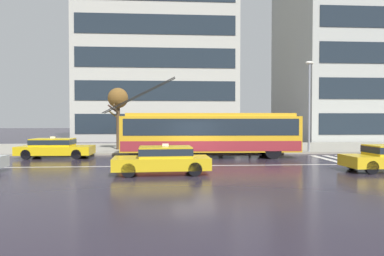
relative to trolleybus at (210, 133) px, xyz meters
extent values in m
plane|color=#26202C|center=(-1.28, -2.87, -1.60)|extent=(160.00, 160.00, 0.00)
cube|color=gray|center=(-1.28, 6.60, -1.53)|extent=(80.00, 10.00, 0.14)
cube|color=beige|center=(7.18, -1.64, -1.60)|extent=(0.44, 4.40, 0.01)
cube|color=beige|center=(8.08, -1.64, -1.60)|extent=(0.44, 4.40, 0.01)
cube|color=beige|center=(8.98, -1.64, -1.60)|extent=(0.44, 4.40, 0.01)
cube|color=beige|center=(9.88, -1.64, -1.60)|extent=(0.44, 4.40, 0.01)
cube|color=silver|center=(-1.28, -4.07, -1.60)|extent=(72.00, 0.14, 0.01)
cube|color=gold|center=(-0.02, 0.00, -0.04)|extent=(11.55, 2.91, 2.29)
cube|color=gold|center=(-0.02, 0.00, 1.20)|extent=(10.85, 2.64, 0.20)
cube|color=#1E2833|center=(-0.02, 0.00, 0.42)|extent=(11.09, 2.93, 1.05)
cube|color=maroon|center=(-0.02, 0.00, -0.77)|extent=(11.44, 2.94, 0.64)
cube|color=#1E2833|center=(5.66, -0.20, 0.42)|extent=(0.20, 2.21, 1.14)
cube|color=black|center=(5.51, -0.20, 1.00)|extent=(0.23, 1.91, 0.28)
cylinder|color=black|center=(-4.65, 0.52, 2.47)|extent=(4.72, 0.23, 2.39)
cylinder|color=black|center=(-4.67, -0.18, 2.47)|extent=(4.72, 0.23, 2.39)
cylinder|color=black|center=(3.92, 0.96, -1.08)|extent=(1.05, 0.34, 1.04)
cylinder|color=black|center=(3.84, -1.24, -1.08)|extent=(1.05, 0.34, 1.04)
cylinder|color=black|center=(-3.65, 1.23, -1.08)|extent=(1.05, 0.34, 1.04)
cylinder|color=black|center=(-3.73, -0.97, -1.08)|extent=(1.05, 0.34, 1.04)
cube|color=gold|center=(-3.05, -6.76, -1.09)|extent=(4.45, 1.93, 0.55)
cube|color=gold|center=(-2.87, -6.75, -0.58)|extent=(2.43, 1.59, 0.48)
cube|color=#1E2833|center=(-2.87, -6.75, -0.55)|extent=(2.47, 1.61, 0.31)
cube|color=silver|center=(-2.87, -6.75, -0.27)|extent=(0.29, 0.17, 0.12)
cylinder|color=black|center=(-4.45, -7.59, -1.29)|extent=(0.63, 0.23, 0.62)
cylinder|color=black|center=(-4.52, -6.07, -1.29)|extent=(0.63, 0.23, 0.62)
cylinder|color=black|center=(-1.57, -7.45, -1.29)|extent=(0.63, 0.23, 0.62)
cylinder|color=black|center=(-1.64, -5.93, -1.29)|extent=(0.63, 0.23, 0.62)
cube|color=yellow|center=(-10.03, 0.23, -1.09)|extent=(4.71, 1.92, 0.55)
cube|color=yellow|center=(-10.22, 0.23, -0.58)|extent=(2.56, 1.62, 0.48)
cube|color=#1E2833|center=(-10.22, 0.23, -0.55)|extent=(2.60, 1.64, 0.31)
cube|color=silver|center=(-10.22, 0.23, -0.27)|extent=(0.28, 0.17, 0.12)
cylinder|color=black|center=(-8.47, 1.01, -1.29)|extent=(0.62, 0.21, 0.62)
cylinder|color=black|center=(-8.51, -0.62, -1.29)|extent=(0.62, 0.21, 0.62)
cylinder|color=black|center=(-11.56, 1.07, -1.29)|extent=(0.62, 0.21, 0.62)
cylinder|color=black|center=(-11.59, -0.55, -1.29)|extent=(0.62, 0.21, 0.62)
cylinder|color=black|center=(6.52, -7.41, -1.29)|extent=(0.63, 0.23, 0.62)
cylinder|color=black|center=(6.46, -5.89, -1.29)|extent=(0.63, 0.23, 0.62)
cylinder|color=gray|center=(-0.32, 2.61, -0.19)|extent=(0.08, 0.08, 2.54)
cylinder|color=gray|center=(-3.69, 2.61, -0.19)|extent=(0.08, 0.08, 2.54)
cylinder|color=gray|center=(-0.32, 4.18, -0.19)|extent=(0.08, 0.08, 2.54)
cylinder|color=gray|center=(-3.69, 4.18, -0.19)|extent=(0.08, 0.08, 2.54)
cube|color=#99ADB2|center=(-2.00, 4.18, -0.14)|extent=(3.20, 0.04, 2.03)
cube|color=#B2B2B7|center=(-2.00, 3.39, 1.11)|extent=(3.67, 1.87, 0.08)
cube|color=brown|center=(-2.00, 3.79, -1.01)|extent=(2.36, 0.36, 0.08)
cylinder|color=#535842|center=(4.17, 2.06, -1.07)|extent=(0.14, 0.14, 0.78)
cylinder|color=#535842|center=(4.12, 2.22, -1.07)|extent=(0.14, 0.14, 0.78)
cylinder|color=#574346|center=(4.15, 2.14, -0.38)|extent=(0.45, 0.45, 0.60)
sphere|color=tan|center=(4.15, 2.14, 0.03)|extent=(0.21, 0.21, 0.21)
cone|color=#221F2D|center=(4.18, 2.03, 0.31)|extent=(1.17, 1.17, 0.25)
cylinder|color=#333333|center=(4.18, 2.03, -0.19)|extent=(0.02, 0.02, 0.75)
cylinder|color=black|center=(1.09, 3.03, -1.05)|extent=(0.14, 0.14, 0.83)
cylinder|color=black|center=(1.25, 3.03, -1.05)|extent=(0.14, 0.14, 0.83)
cylinder|color=black|center=(1.17, 3.03, -0.34)|extent=(0.36, 0.36, 0.58)
sphere|color=tan|center=(1.17, 3.03, 0.06)|extent=(0.23, 0.23, 0.23)
cone|color=#CC2D65|center=(1.05, 3.03, 0.36)|extent=(1.25, 1.25, 0.29)
cylinder|color=#333333|center=(1.05, 3.03, -0.17)|extent=(0.02, 0.02, 0.76)
cylinder|color=#464A54|center=(3.40, 3.13, -1.05)|extent=(0.14, 0.14, 0.82)
cylinder|color=#464A54|center=(3.42, 3.29, -1.05)|extent=(0.14, 0.14, 0.82)
cylinder|color=#301C29|center=(3.41, 3.21, -0.32)|extent=(0.39, 0.39, 0.64)
sphere|color=pink|center=(3.41, 3.21, 0.11)|extent=(0.22, 0.22, 0.22)
cone|color=black|center=(3.40, 3.09, 0.40)|extent=(1.14, 1.14, 0.28)
cylinder|color=#333333|center=(3.40, 3.09, -0.13)|extent=(0.02, 0.02, 0.78)
cylinder|color=gray|center=(7.54, 2.05, 1.73)|extent=(0.16, 0.16, 6.38)
ellipsoid|color=silver|center=(7.54, 2.05, 5.04)|extent=(0.60, 0.32, 0.24)
cylinder|color=#4F3B26|center=(-6.70, 4.74, 0.26)|extent=(0.29, 0.29, 3.44)
cylinder|color=#4B362D|center=(-7.06, 4.59, 1.71)|extent=(0.84, 0.45, 0.71)
cylinder|color=brown|center=(-6.79, 4.32, 1.66)|extent=(0.31, 0.96, 0.87)
cylinder|color=#4F4023|center=(-7.05, 4.69, 1.28)|extent=(0.80, 0.25, 0.68)
cylinder|color=#4D3428|center=(-6.69, 5.14, 0.88)|extent=(0.16, 0.86, 0.63)
sphere|color=brown|center=(-6.70, 4.74, 2.58)|extent=(1.59, 1.59, 1.59)
cube|color=#B5B4AA|center=(-4.14, 21.38, 11.19)|extent=(18.81, 11.53, 25.58)
cube|color=#1E2833|center=(-4.14, 15.59, 0.41)|extent=(17.68, 0.06, 2.19)
cube|color=#1E2833|center=(-4.14, 15.59, 4.06)|extent=(17.68, 0.06, 2.19)
cube|color=#1E2833|center=(-4.14, 15.59, 7.72)|extent=(17.68, 0.06, 2.19)
cube|color=#1E2833|center=(-4.14, 15.59, 11.37)|extent=(17.68, 0.06, 2.19)
cube|color=#AEB1AA|center=(24.15, 18.78, 9.44)|extent=(24.46, 14.04, 22.08)
camera|label=1|loc=(-2.70, -22.35, 0.91)|focal=31.93mm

